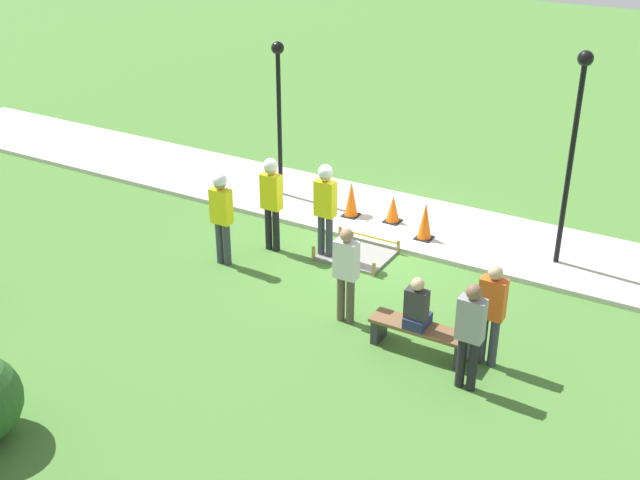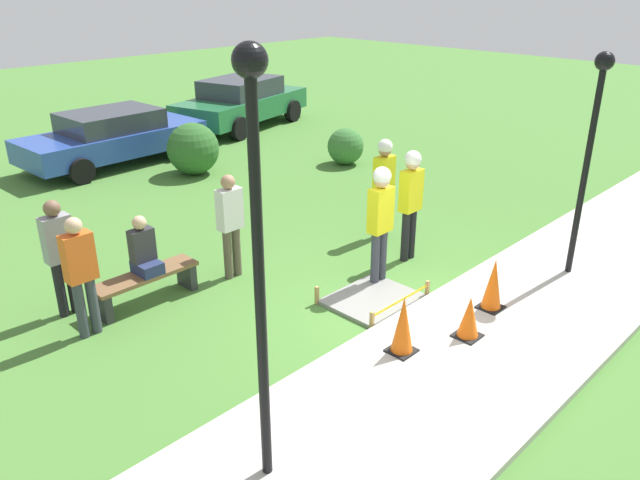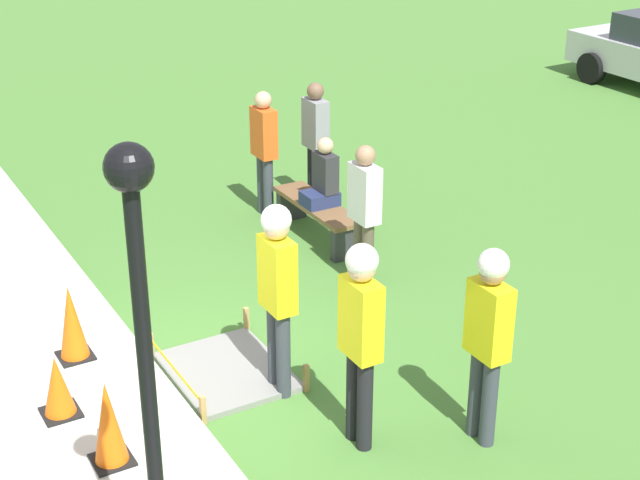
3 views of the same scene
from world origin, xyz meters
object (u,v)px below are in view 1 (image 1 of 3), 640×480
object	(u,v)px
traffic_cone_far_patch	(393,209)
traffic_cone_sidewalk_edge	(351,199)
traffic_cone_near_patch	(425,221)
worker_assistant	(271,195)
lamppost_near	(279,95)
worker_supervisor	(221,210)
worker_trainee	(325,202)
park_bench	(420,334)
person_seated_on_bench	(417,308)
bystander_in_gray_shirt	(346,270)
bystander_in_orange_shirt	(491,309)
bystander_in_white_shirt	(470,331)
lamppost_far	(575,130)

from	to	relation	value
traffic_cone_far_patch	traffic_cone_sidewalk_edge	bearing A→B (deg)	11.07
traffic_cone_near_patch	traffic_cone_far_patch	bearing A→B (deg)	-24.51
worker_assistant	lamppost_near	world-z (taller)	lamppost_near
traffic_cone_sidewalk_edge	worker_supervisor	bearing A→B (deg)	68.52
traffic_cone_sidewalk_edge	worker_trainee	size ratio (longest dim) A/B	0.40
traffic_cone_far_patch	park_bench	world-z (taller)	traffic_cone_far_patch
traffic_cone_sidewalk_edge	person_seated_on_bench	xyz separation A→B (m)	(-3.27, 3.96, 0.34)
worker_assistant	bystander_in_gray_shirt	distance (m)	3.05
traffic_cone_near_patch	lamppost_near	bearing A→B (deg)	-7.74
worker_assistant	lamppost_near	distance (m)	2.92
park_bench	worker_trainee	size ratio (longest dim) A/B	0.84
traffic_cone_sidewalk_edge	worker_supervisor	world-z (taller)	worker_supervisor
traffic_cone_far_patch	worker_supervisor	world-z (taller)	worker_supervisor
worker_supervisor	person_seated_on_bench	bearing A→B (deg)	168.02
traffic_cone_far_patch	bystander_in_orange_shirt	world-z (taller)	bystander_in_orange_shirt
traffic_cone_sidewalk_edge	lamppost_near	world-z (taller)	lamppost_near
worker_supervisor	bystander_in_orange_shirt	size ratio (longest dim) A/B	1.08
traffic_cone_sidewalk_edge	lamppost_near	bearing A→B (deg)	-8.04
park_bench	person_seated_on_bench	size ratio (longest dim) A/B	1.84
lamppost_near	bystander_in_gray_shirt	bearing A→B (deg)	134.10
traffic_cone_far_patch	worker_assistant	size ratio (longest dim) A/B	0.31
worker_assistant	bystander_in_orange_shirt	world-z (taller)	worker_assistant
traffic_cone_near_patch	bystander_in_orange_shirt	world-z (taller)	bystander_in_orange_shirt
traffic_cone_near_patch	worker_assistant	bearing A→B (deg)	35.60
worker_assistant	bystander_in_gray_shirt	size ratio (longest dim) A/B	1.12
lamppost_near	bystander_in_white_shirt	bearing A→B (deg)	143.14
bystander_in_gray_shirt	lamppost_far	size ratio (longest dim) A/B	0.43
bystander_in_orange_shirt	bystander_in_gray_shirt	xyz separation A→B (m)	(2.51, 0.00, 0.01)
person_seated_on_bench	worker_assistant	size ratio (longest dim) A/B	0.46
park_bench	worker_trainee	bearing A→B (deg)	-35.55
bystander_in_white_shirt	worker_supervisor	bearing A→B (deg)	-14.50
traffic_cone_far_patch	bystander_in_white_shirt	distance (m)	5.76
worker_assistant	lamppost_near	xyz separation A→B (m)	(1.29, -2.32, 1.23)
worker_assistant	lamppost_far	size ratio (longest dim) A/B	0.48
worker_supervisor	bystander_in_gray_shirt	size ratio (longest dim) A/B	1.07
bystander_in_gray_shirt	bystander_in_orange_shirt	bearing A→B (deg)	-179.92
traffic_cone_far_patch	bystander_in_gray_shirt	world-z (taller)	bystander_in_gray_shirt
worker_assistant	traffic_cone_near_patch	bearing A→B (deg)	-144.40
lamppost_near	bystander_in_orange_shirt	bearing A→B (deg)	148.05
worker_assistant	worker_supervisor	bearing A→B (deg)	63.32
worker_trainee	lamppost_far	size ratio (longest dim) A/B	0.48
worker_trainee	traffic_cone_far_patch	bearing A→B (deg)	-104.71
traffic_cone_near_patch	person_seated_on_bench	xyz separation A→B (m)	(-1.45, 3.73, 0.34)
traffic_cone_far_patch	bystander_in_white_shirt	world-z (taller)	bystander_in_white_shirt
park_bench	lamppost_far	size ratio (longest dim) A/B	0.40
lamppost_far	worker_supervisor	bearing A→B (deg)	29.05
lamppost_near	traffic_cone_near_patch	bearing A→B (deg)	172.26
traffic_cone_sidewalk_edge	worker_trainee	bearing A→B (deg)	102.10
park_bench	worker_assistant	distance (m)	4.52
traffic_cone_near_patch	bystander_in_orange_shirt	size ratio (longest dim) A/B	0.46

